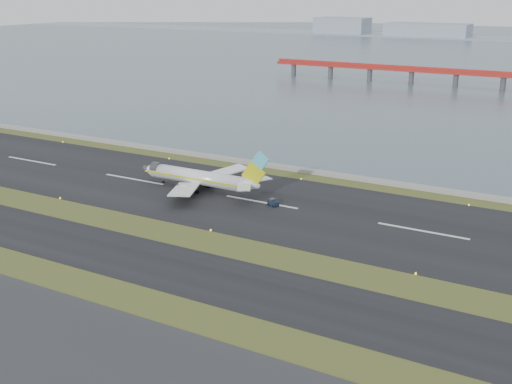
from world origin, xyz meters
The scene contains 7 objects.
ground centered at (0.00, 0.00, 0.00)m, with size 1000.00×1000.00×0.00m, color #374E1B.
taxiway_strip centered at (0.00, -12.00, 0.05)m, with size 1000.00×18.00×0.10m, color black.
runway_strip centered at (0.00, 30.00, 0.05)m, with size 1000.00×45.00×0.10m, color black.
seawall centered at (0.00, 60.00, 0.50)m, with size 1000.00×2.50×1.00m, color gray.
red_pier centered at (20.00, 250.00, 7.28)m, with size 260.00×5.00×10.20m.
airliner centered at (-18.11, 30.74, 3.46)m, with size 38.52×32.89×12.80m.
pushback_tug centered at (3.73, 29.14, 0.86)m, with size 3.17×2.59×1.78m.
Camera 1 is at (72.46, -100.51, 50.16)m, focal length 45.00 mm.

